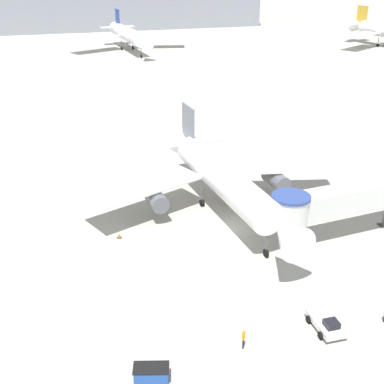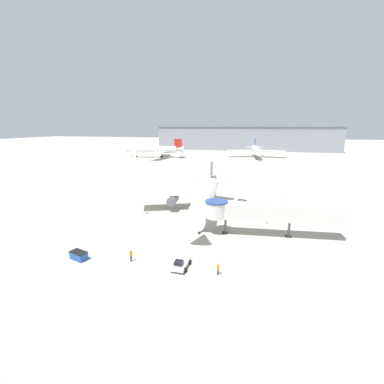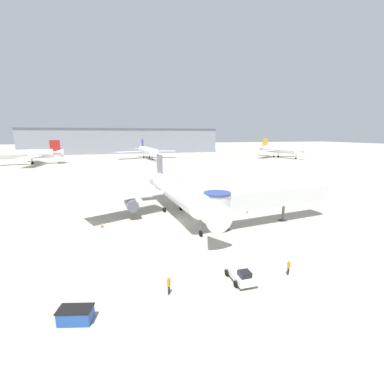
% 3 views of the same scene
% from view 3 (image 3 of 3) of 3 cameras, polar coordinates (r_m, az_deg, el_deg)
% --- Properties ---
extents(ground_plane, '(800.00, 800.00, 0.00)m').
position_cam_3_polar(ground_plane, '(44.19, -2.87, -6.66)').
color(ground_plane, '#A8A393').
extents(main_airplane, '(33.72, 31.98, 10.27)m').
position_cam_3_polar(main_airplane, '(47.36, -3.65, 0.11)').
color(main_airplane, white).
rests_on(main_airplane, ground_plane).
extents(jet_bridge, '(23.71, 5.85, 6.17)m').
position_cam_3_polar(jet_bridge, '(43.30, 15.30, -1.32)').
color(jet_bridge, silver).
rests_on(jet_bridge, ground_plane).
extents(pushback_tug_white, '(2.26, 3.97, 1.41)m').
position_cam_3_polar(pushback_tug_white, '(27.97, 10.78, -17.56)').
color(pushback_tug_white, silver).
rests_on(pushback_tug_white, ground_plane).
extents(service_container_blue, '(2.95, 2.06, 1.21)m').
position_cam_3_polar(service_container_blue, '(24.43, -24.44, -23.63)').
color(service_container_blue, '#234C9E').
rests_on(service_container_blue, ground_plane).
extents(traffic_cone_port_wing, '(0.47, 0.47, 0.77)m').
position_cam_3_polar(traffic_cone_port_wing, '(44.16, -19.38, -6.90)').
color(traffic_cone_port_wing, black).
rests_on(traffic_cone_port_wing, ground_plane).
extents(traffic_cone_starboard_wing, '(0.37, 0.37, 0.62)m').
position_cam_3_polar(traffic_cone_starboard_wing, '(50.36, 12.15, -4.14)').
color(traffic_cone_starboard_wing, black).
rests_on(traffic_cone_starboard_wing, ground_plane).
extents(ground_crew_marshaller, '(0.36, 0.29, 1.66)m').
position_cam_3_polar(ground_crew_marshaller, '(30.11, 20.68, -15.22)').
color(ground_crew_marshaller, '#1E2338').
rests_on(ground_crew_marshaller, ground_plane).
extents(ground_crew_wing_walker, '(0.36, 0.40, 1.83)m').
position_cam_3_polar(ground_crew_wing_walker, '(25.39, -5.19, -19.71)').
color(ground_crew_wing_walker, '#1E2338').
rests_on(ground_crew_wing_walker, ground_plane).
extents(background_jet_blue_tail, '(37.82, 35.81, 11.40)m').
position_cam_3_polar(background_jet_blue_tail, '(160.96, -9.94, 9.09)').
color(background_jet_blue_tail, silver).
rests_on(background_jet_blue_tail, ground_plane).
extents(background_jet_gold_tail, '(34.79, 36.67, 11.92)m').
position_cam_3_polar(background_jet_gold_tail, '(174.78, 18.87, 8.95)').
color(background_jet_gold_tail, white).
rests_on(background_jet_gold_tail, ground_plane).
extents(background_jet_red_tail, '(37.01, 37.05, 11.75)m').
position_cam_3_polar(background_jet_red_tail, '(150.85, -33.08, 7.07)').
color(background_jet_red_tail, white).
rests_on(background_jet_red_tail, ground_plane).
extents(terminal_building, '(145.98, 24.50, 19.07)m').
position_cam_3_polar(terminal_building, '(215.74, -14.73, 10.96)').
color(terminal_building, gray).
rests_on(terminal_building, ground_plane).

